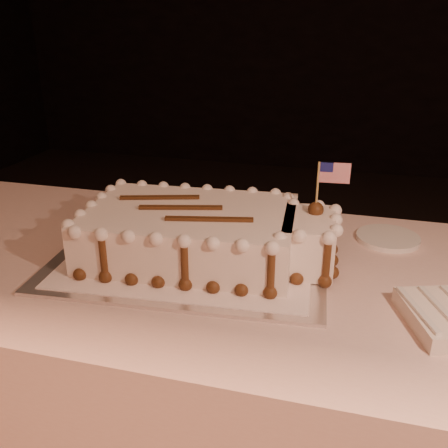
% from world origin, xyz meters
% --- Properties ---
extents(banquet_table, '(2.40, 0.80, 0.75)m').
position_xyz_m(banquet_table, '(0.00, 0.60, 0.38)').
color(banquet_table, beige).
rests_on(banquet_table, ground).
extents(cake_board, '(0.67, 0.52, 0.01)m').
position_xyz_m(cake_board, '(-0.30, 0.61, 0.75)').
color(cake_board, silver).
rests_on(cake_board, banquet_table).
extents(doily, '(0.60, 0.47, 0.00)m').
position_xyz_m(doily, '(-0.30, 0.61, 0.76)').
color(doily, white).
rests_on(doily, cake_board).
extents(sheet_cake, '(0.60, 0.37, 0.24)m').
position_xyz_m(sheet_cake, '(-0.27, 0.62, 0.82)').
color(sheet_cake, white).
rests_on(sheet_cake, doily).
extents(side_plate, '(0.16, 0.16, 0.01)m').
position_xyz_m(side_plate, '(0.15, 0.84, 0.76)').
color(side_plate, white).
rests_on(side_plate, banquet_table).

